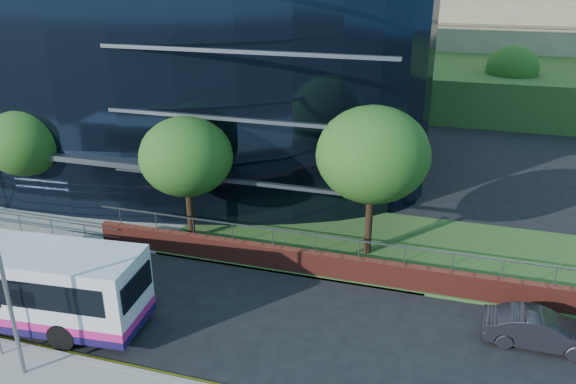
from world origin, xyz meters
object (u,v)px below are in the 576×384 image
(streetlight_east, at_px, (1,264))
(parked_car, at_px, (540,330))
(tree_far_b, at_px, (25,143))
(tree_far_d, at_px, (373,155))
(tree_far_c, at_px, (186,157))
(tree_dist_e, at_px, (512,68))

(streetlight_east, height_order, parked_car, streetlight_east)
(tree_far_b, xyz_separation_m, parked_car, (26.32, -4.68, -3.54))
(streetlight_east, bearing_deg, tree_far_d, 50.60)
(tree_far_c, bearing_deg, tree_far_d, 6.34)
(tree_far_c, distance_m, tree_dist_e, 35.36)
(tree_far_c, xyz_separation_m, tree_dist_e, (17.00, 31.00, 0.00))
(parked_car, bearing_deg, tree_far_b, 79.87)
(tree_far_b, height_order, tree_far_c, tree_far_c)
(tree_far_d, bearing_deg, parked_car, -35.29)
(tree_far_b, bearing_deg, parked_car, -10.08)
(tree_far_c, relative_size, tree_dist_e, 1.00)
(tree_far_c, bearing_deg, tree_dist_e, 61.26)
(tree_far_b, xyz_separation_m, streetlight_east, (9.00, -11.67, 0.23))
(tree_far_b, height_order, parked_car, tree_far_b)
(tree_far_b, bearing_deg, streetlight_east, -52.37)
(tree_far_d, height_order, tree_dist_e, tree_far_d)
(tree_far_d, distance_m, streetlight_east, 15.77)
(streetlight_east, xyz_separation_m, parked_car, (17.32, 6.99, -3.77))
(tree_far_c, distance_m, streetlight_east, 11.22)
(tree_far_c, xyz_separation_m, parked_car, (16.32, -4.18, -3.86))
(tree_far_d, relative_size, parked_car, 1.82)
(tree_far_c, bearing_deg, streetlight_east, -95.11)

